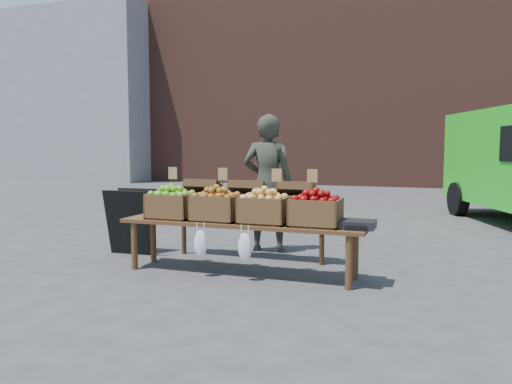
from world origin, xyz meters
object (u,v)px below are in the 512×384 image
(crate_green_apples, at_px, (316,212))
(vendor, at_px, (268,183))
(crate_russet_pears, at_px, (217,208))
(weighing_scale, at_px, (358,224))
(crate_golden_apples, at_px, (172,206))
(back_table, at_px, (249,217))
(display_bench, at_px, (240,248))
(crate_red_apples, at_px, (265,210))
(chalkboard_sign, at_px, (131,221))

(crate_green_apples, bearing_deg, vendor, 126.67)
(crate_russet_pears, bearing_deg, weighing_scale, 0.00)
(crate_russet_pears, bearing_deg, crate_green_apples, 0.00)
(crate_golden_apples, height_order, weighing_scale, crate_golden_apples)
(back_table, xyz_separation_m, crate_green_apples, (0.99, -0.72, 0.19))
(crate_golden_apples, height_order, crate_russet_pears, same)
(crate_golden_apples, bearing_deg, crate_green_apples, 0.00)
(crate_russet_pears, bearing_deg, display_bench, 0.00)
(crate_golden_apples, relative_size, crate_green_apples, 1.00)
(display_bench, relative_size, crate_green_apples, 5.40)
(back_table, height_order, crate_green_apples, back_table)
(back_table, distance_m, crate_russet_pears, 0.75)
(back_table, distance_m, crate_green_apples, 1.24)
(crate_russet_pears, bearing_deg, crate_red_apples, 0.00)
(back_table, bearing_deg, crate_russet_pears, -98.75)
(vendor, distance_m, crate_green_apples, 1.56)
(display_bench, bearing_deg, chalkboard_sign, 164.27)
(crate_red_apples, bearing_deg, vendor, 106.82)
(chalkboard_sign, relative_size, crate_golden_apples, 1.69)
(chalkboard_sign, height_order, display_bench, chalkboard_sign)
(chalkboard_sign, distance_m, weighing_scale, 3.00)
(crate_red_apples, distance_m, weighing_scale, 0.98)
(crate_green_apples, xyz_separation_m, weighing_scale, (0.43, 0.00, -0.10))
(display_bench, distance_m, crate_golden_apples, 0.93)
(back_table, distance_m, display_bench, 0.77)
(back_table, relative_size, crate_russet_pears, 4.20)
(vendor, distance_m, weighing_scale, 1.86)
(chalkboard_sign, distance_m, back_table, 1.56)
(weighing_scale, bearing_deg, display_bench, 180.00)
(vendor, height_order, chalkboard_sign, vendor)
(crate_golden_apples, xyz_separation_m, crate_red_apples, (1.10, 0.00, 0.00))
(display_bench, relative_size, crate_red_apples, 5.40)
(crate_red_apples, height_order, weighing_scale, crate_red_apples)
(vendor, relative_size, crate_green_apples, 3.59)
(display_bench, relative_size, crate_golden_apples, 5.40)
(vendor, relative_size, back_table, 0.85)
(crate_russet_pears, bearing_deg, crate_golden_apples, 180.00)
(weighing_scale, bearing_deg, chalkboard_sign, 170.77)
(crate_green_apples, bearing_deg, chalkboard_sign, 169.25)
(crate_red_apples, bearing_deg, chalkboard_sign, 166.37)
(display_bench, bearing_deg, vendor, 94.63)
(crate_green_apples, bearing_deg, crate_russet_pears, 180.00)
(crate_russet_pears, bearing_deg, vendor, 82.02)
(crate_golden_apples, distance_m, crate_green_apples, 1.65)
(crate_russet_pears, height_order, crate_red_apples, same)
(vendor, height_order, crate_red_apples, vendor)
(display_bench, distance_m, crate_red_apples, 0.51)
(crate_red_apples, bearing_deg, weighing_scale, 0.00)
(crate_green_apples, bearing_deg, weighing_scale, 0.00)
(display_bench, height_order, crate_golden_apples, crate_golden_apples)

